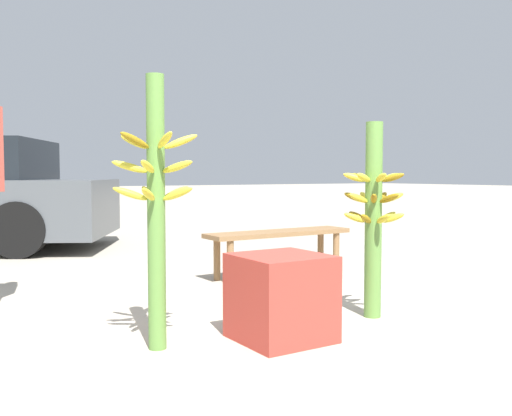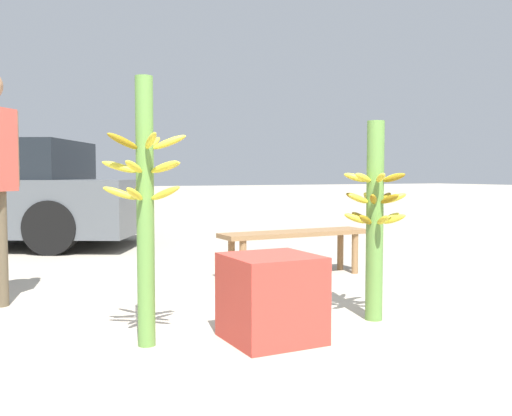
{
  "view_description": "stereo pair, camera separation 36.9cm",
  "coord_description": "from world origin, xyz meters",
  "px_view_note": "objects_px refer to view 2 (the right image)",
  "views": [
    {
      "loc": [
        -1.94,
        -2.47,
        0.93
      ],
      "look_at": [
        0.04,
        0.64,
        0.71
      ],
      "focal_mm": 40.0,
      "sensor_mm": 36.0,
      "label": 1
    },
    {
      "loc": [
        -1.61,
        -2.65,
        0.93
      ],
      "look_at": [
        0.04,
        0.64,
        0.71
      ],
      "focal_mm": 40.0,
      "sensor_mm": 36.0,
      "label": 2
    }
  ],
  "objects_px": {
    "produce_crate": "(271,298)",
    "banana_stalk_center": "(375,215)",
    "banana_stalk_left": "(145,202)",
    "market_bench": "(295,238)"
  },
  "relations": [
    {
      "from": "produce_crate",
      "to": "banana_stalk_center",
      "type": "bearing_deg",
      "value": 7.31
    },
    {
      "from": "banana_stalk_left",
      "to": "produce_crate",
      "type": "xyz_separation_m",
      "value": [
        0.65,
        -0.21,
        -0.54
      ]
    },
    {
      "from": "banana_stalk_left",
      "to": "produce_crate",
      "type": "distance_m",
      "value": 0.87
    },
    {
      "from": "banana_stalk_left",
      "to": "banana_stalk_center",
      "type": "distance_m",
      "value": 1.45
    },
    {
      "from": "market_bench",
      "to": "banana_stalk_left",
      "type": "bearing_deg",
      "value": -141.46
    },
    {
      "from": "banana_stalk_center",
      "to": "produce_crate",
      "type": "bearing_deg",
      "value": -172.69
    },
    {
      "from": "banana_stalk_center",
      "to": "market_bench",
      "type": "xyz_separation_m",
      "value": [
        0.33,
        1.55,
        -0.32
      ]
    },
    {
      "from": "banana_stalk_center",
      "to": "banana_stalk_left",
      "type": "bearing_deg",
      "value": 175.58
    },
    {
      "from": "produce_crate",
      "to": "market_bench",
      "type": "bearing_deg",
      "value": 55.65
    },
    {
      "from": "banana_stalk_left",
      "to": "banana_stalk_center",
      "type": "bearing_deg",
      "value": -4.42
    }
  ]
}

